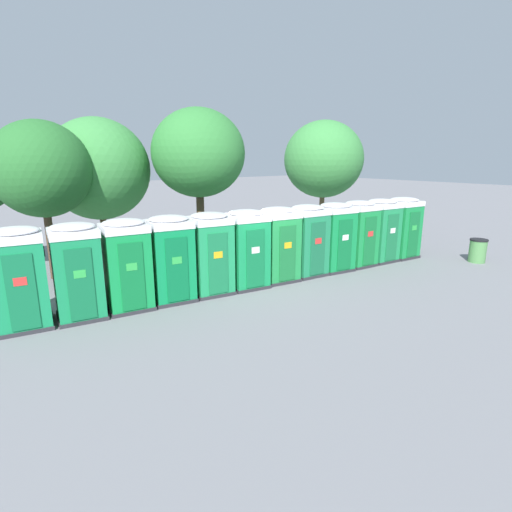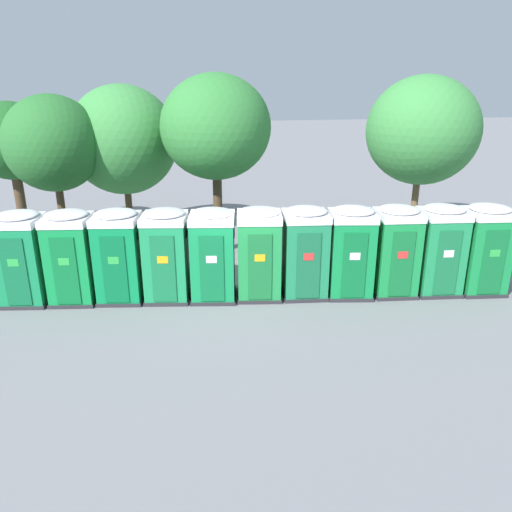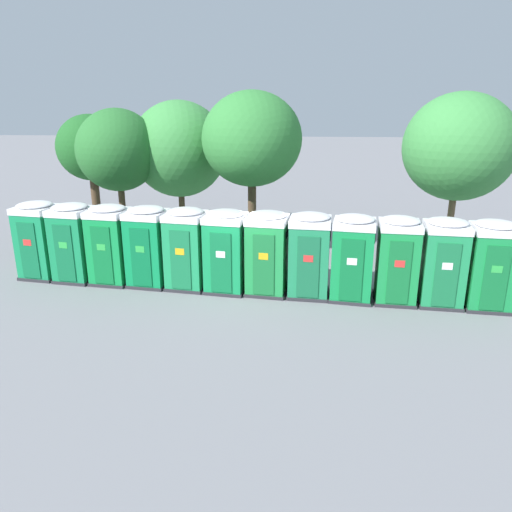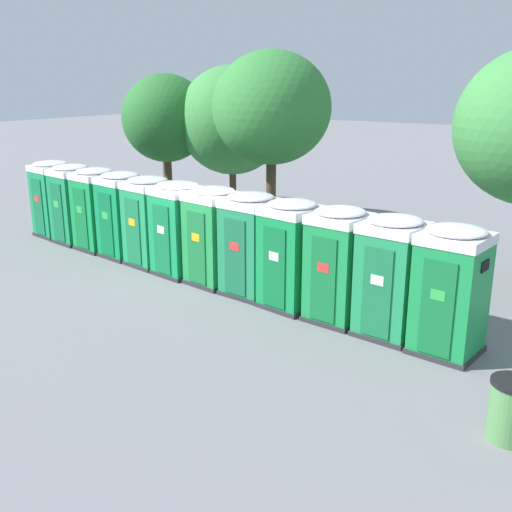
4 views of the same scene
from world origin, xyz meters
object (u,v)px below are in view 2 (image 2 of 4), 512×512
object	(u,v)px
portapotty_1	(23,257)
portapotty_7	(305,252)
portapotty_6	(259,253)
portapotty_8	(351,251)
portapotty_3	(119,255)
street_tree_3	(123,140)
portapotty_11	(484,249)
street_tree_0	(11,142)
street_tree_2	(53,144)
portapotty_4	(166,255)
portapotty_9	(395,250)
portapotty_5	(213,254)
street_tree_4	(216,128)
street_tree_1	(422,131)
portapotty_2	(71,256)
portapotty_10	(439,249)

from	to	relation	value
portapotty_1	portapotty_7	bearing A→B (deg)	-6.46
portapotty_6	portapotty_8	distance (m)	2.54
portapotty_3	street_tree_3	xyz separation A→B (m)	(-0.10, 5.69, 2.41)
portapotty_7	portapotty_11	xyz separation A→B (m)	(5.04, -0.60, 0.00)
portapotty_3	street_tree_3	size ratio (longest dim) A/B	0.45
portapotty_3	street_tree_0	xyz separation A→B (m)	(-4.15, 6.56, 2.34)
street_tree_2	portapotty_1	bearing A→B (deg)	-93.28
portapotty_4	portapotty_9	bearing A→B (deg)	-6.57
portapotty_5	street_tree_4	world-z (taller)	street_tree_4
portapotty_3	portapotty_4	distance (m)	1.27
portapotty_6	street_tree_2	xyz separation A→B (m)	(-6.06, 5.02, 2.47)
portapotty_9	street_tree_4	bearing A→B (deg)	136.29
portapotty_5	portapotty_9	bearing A→B (deg)	-6.03
portapotty_9	street_tree_0	world-z (taller)	street_tree_0
portapotty_6	portapotty_7	size ratio (longest dim) A/B	1.00
portapotty_8	street_tree_1	world-z (taller)	street_tree_1
portapotty_6	portapotty_2	bearing A→B (deg)	173.38
street_tree_0	portapotty_8	bearing A→B (deg)	-35.07
street_tree_0	portapotty_4	bearing A→B (deg)	-51.20
portapotty_11	street_tree_0	distance (m)	16.37
portapotty_2	portapotty_6	world-z (taller)	same
portapotty_5	street_tree_0	size ratio (longest dim) A/B	0.50
portapotty_7	portapotty_5	bearing A→B (deg)	174.75
portapotty_5	street_tree_2	xyz separation A→B (m)	(-4.79, 4.91, 2.47)
portapotty_9	portapotty_8	bearing A→B (deg)	174.72
portapotty_1	portapotty_4	distance (m)	3.81
portapotty_9	portapotty_10	xyz separation A→B (m)	(1.26, -0.12, -0.00)
portapotty_3	portapotty_1	bearing A→B (deg)	173.95
portapotty_11	street_tree_0	bearing A→B (deg)	151.45
portapotty_3	portapotty_5	world-z (taller)	same
portapotty_8	portapotty_9	world-z (taller)	same
portapotty_1	portapotty_2	distance (m)	1.27
portapotty_10	street_tree_2	xyz separation A→B (m)	(-11.11, 5.57, 2.47)
portapotty_3	street_tree_0	world-z (taller)	street_tree_0
portapotty_3	street_tree_0	bearing A→B (deg)	122.30
portapotty_7	street_tree_4	bearing A→B (deg)	116.44
portapotty_4	street_tree_0	world-z (taller)	street_tree_0
street_tree_0	portapotty_6	bearing A→B (deg)	-41.52
portapotty_2	street_tree_0	distance (m)	7.43
portapotty_7	portapotty_10	size ratio (longest dim) A/B	1.00
portapotty_3	street_tree_0	distance (m)	8.11
street_tree_1	portapotty_5	bearing A→B (deg)	-152.66
portapotty_6	portapotty_9	bearing A→B (deg)	-6.50
street_tree_1	street_tree_4	bearing A→B (deg)	-177.56
portapotty_7	street_tree_4	size ratio (longest dim) A/B	0.42
portapotty_5	portapotty_6	size ratio (longest dim) A/B	1.00
portapotty_7	street_tree_0	xyz separation A→B (m)	(-9.19, 7.15, 2.34)
portapotty_6	portapotty_10	distance (m)	5.08
portapotty_8	street_tree_1	size ratio (longest dim) A/B	0.43
portapotty_5	street_tree_1	bearing A→B (deg)	27.34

